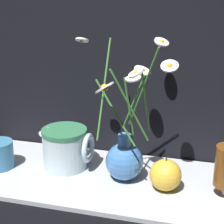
% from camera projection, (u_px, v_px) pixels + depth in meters
% --- Properties ---
extents(ground_plane, '(6.00, 6.00, 0.00)m').
position_uv_depth(ground_plane, '(107.00, 181.00, 0.99)').
color(ground_plane, black).
extents(shelf, '(0.79, 0.31, 0.01)m').
position_uv_depth(shelf, '(107.00, 179.00, 0.99)').
color(shelf, '#B2B7BC').
rests_on(shelf, ground_plane).
extents(vase_with_flowers, '(0.25, 0.24, 0.37)m').
position_uv_depth(vase_with_flowers, '(125.00, 154.00, 0.96)').
color(vase_with_flowers, '#3F72B7').
rests_on(vase_with_flowers, shelf).
extents(ceramic_pitcher, '(0.15, 0.12, 0.12)m').
position_uv_depth(ceramic_pitcher, '(66.00, 146.00, 1.03)').
color(ceramic_pitcher, silver).
rests_on(ceramic_pitcher, shelf).
extents(orange_fruit, '(0.08, 0.08, 0.09)m').
position_uv_depth(orange_fruit, '(165.00, 175.00, 0.92)').
color(orange_fruit, gold).
rests_on(orange_fruit, shelf).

